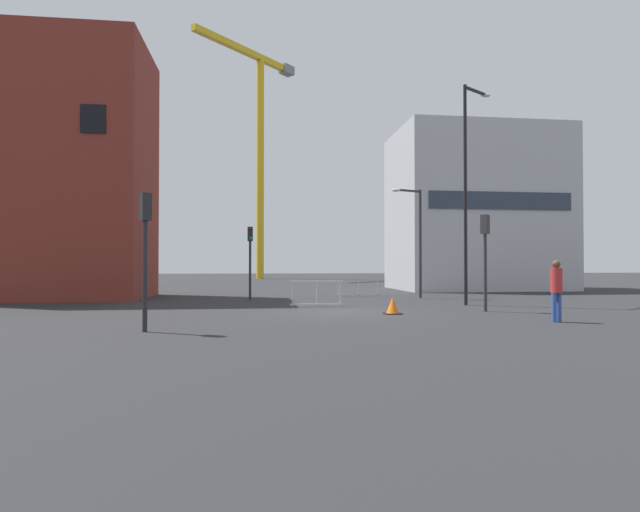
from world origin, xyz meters
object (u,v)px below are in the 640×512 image
streetlamp_short (416,232)px  traffic_cone_on_verge (393,306)px  traffic_light_crosswalk (250,250)px  traffic_light_far (485,246)px  traffic_light_median (145,238)px  construction_crane (259,134)px  streetlamp_tall (468,179)px  pedestrian_walking (556,286)px

streetlamp_short → traffic_cone_on_verge: bearing=-113.1°
traffic_light_crosswalk → traffic_light_far: (8.65, -7.51, -0.02)m
streetlamp_short → traffic_light_far: size_ratio=1.57×
traffic_light_crosswalk → traffic_light_median: size_ratio=1.01×
traffic_cone_on_verge → construction_crane: bearing=95.8°
streetlamp_tall → traffic_cone_on_verge: bearing=-140.7°
streetlamp_short → traffic_cone_on_verge: (-3.38, -7.93, -3.11)m
streetlamp_short → traffic_light_far: (0.24, -7.43, -0.98)m
construction_crane → pedestrian_walking: 51.12m
streetlamp_short → traffic_light_crosswalk: (-8.40, 0.09, -0.96)m
traffic_light_crosswalk → traffic_cone_on_verge: 9.70m
traffic_light_crosswalk → traffic_light_far: bearing=-41.0°
traffic_light_median → traffic_light_crosswalk: bearing=78.0°
traffic_light_crosswalk → traffic_light_far: 11.45m
streetlamp_tall → traffic_cone_on_verge: size_ratio=15.69×
traffic_light_far → traffic_light_crosswalk: bearing=139.0°
streetlamp_short → traffic_cone_on_verge: 9.17m
traffic_light_far → traffic_cone_on_verge: size_ratio=5.93×
streetlamp_tall → traffic_light_crosswalk: 10.73m
streetlamp_short → pedestrian_walking: (0.84, -10.95, -2.30)m
streetlamp_tall → traffic_light_crosswalk: streetlamp_tall is taller
traffic_light_median → streetlamp_tall: bearing=31.8°
traffic_light_crosswalk → construction_crane: bearing=89.2°
streetlamp_short → pedestrian_walking: streetlamp_short is taller
traffic_light_far → streetlamp_short: bearing=91.9°
construction_crane → pedestrian_walking: size_ratio=14.78×
streetlamp_tall → pedestrian_walking: bearing=-90.2°
construction_crane → traffic_light_median: size_ratio=7.71×
streetlamp_tall → traffic_light_crosswalk: (-9.25, 4.56, -2.95)m
streetlamp_short → traffic_light_median: streetlamp_short is taller
construction_crane → streetlamp_short: (7.88, -36.69, -14.08)m
streetlamp_short → streetlamp_tall: bearing=-79.2°
construction_crane → traffic_light_median: bearing=-93.6°
traffic_cone_on_verge → traffic_light_crosswalk: bearing=122.1°
traffic_light_far → pedestrian_walking: size_ratio=1.92×
construction_crane → traffic_light_crosswalk: (-0.52, -36.60, -15.04)m
streetlamp_tall → traffic_light_median: streetlamp_tall is taller
streetlamp_tall → traffic_cone_on_verge: (-4.23, -3.46, -5.10)m
traffic_light_crosswalk → traffic_light_median: (-2.51, -11.85, -0.02)m
streetlamp_short → traffic_cone_on_verge: streetlamp_short is taller
traffic_light_far → pedestrian_walking: bearing=-80.5°
construction_crane → streetlamp_tall: 43.78m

